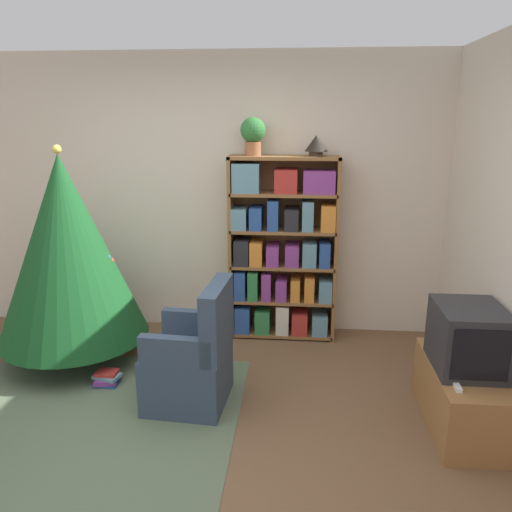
{
  "coord_description": "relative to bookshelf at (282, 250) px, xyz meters",
  "views": [
    {
      "loc": [
        0.82,
        -2.55,
        2.03
      ],
      "look_at": [
        0.52,
        0.93,
        1.05
      ],
      "focal_mm": 35.0,
      "sensor_mm": 36.0,
      "label": 1
    }
  ],
  "objects": [
    {
      "name": "table_lamp",
      "position": [
        0.28,
        0.01,
        0.96
      ],
      "size": [
        0.2,
        0.2,
        0.18
      ],
      "color": "#473828",
      "rests_on": "bookshelf"
    },
    {
      "name": "ground_plane",
      "position": [
        -0.68,
        -1.89,
        -0.84
      ],
      "size": [
        14.0,
        14.0,
        0.0
      ],
      "primitive_type": "plane",
      "color": "brown"
    },
    {
      "name": "game_remote",
      "position": [
        1.13,
        -1.64,
        -0.4
      ],
      "size": [
        0.04,
        0.12,
        0.02
      ],
      "color": "white",
      "rests_on": "tv_stand"
    },
    {
      "name": "area_rug",
      "position": [
        -1.3,
        -1.65,
        -0.84
      ],
      "size": [
        2.11,
        2.13,
        0.01
      ],
      "color": "#56664C",
      "rests_on": "ground_plane"
    },
    {
      "name": "bookshelf",
      "position": [
        0.0,
        0.0,
        0.0
      ],
      "size": [
        0.98,
        0.3,
        1.7
      ],
      "color": "brown",
      "rests_on": "ground_plane"
    },
    {
      "name": "christmas_tree",
      "position": [
        -1.74,
        -0.64,
        0.14
      ],
      "size": [
        1.23,
        1.23,
        1.82
      ],
      "color": "#4C3323",
      "rests_on": "ground_plane"
    },
    {
      "name": "tv_stand",
      "position": [
        1.25,
        -1.37,
        -0.62
      ],
      "size": [
        0.43,
        0.9,
        0.43
      ],
      "color": "#996638",
      "rests_on": "ground_plane"
    },
    {
      "name": "wall_back",
      "position": [
        -0.68,
        0.23,
        0.46
      ],
      "size": [
        8.0,
        0.1,
        2.6
      ],
      "color": "beige",
      "rests_on": "ground_plane"
    },
    {
      "name": "book_pile_near_tree",
      "position": [
        -1.33,
        -1.05,
        -0.79
      ],
      "size": [
        0.23,
        0.19,
        0.11
      ],
      "color": "#284C93",
      "rests_on": "ground_plane"
    },
    {
      "name": "potted_plant",
      "position": [
        -0.27,
        0.01,
        1.05
      ],
      "size": [
        0.22,
        0.22,
        0.33
      ],
      "color": "#935B38",
      "rests_on": "bookshelf"
    },
    {
      "name": "television",
      "position": [
        1.25,
        -1.37,
        -0.19
      ],
      "size": [
        0.42,
        0.5,
        0.42
      ],
      "color": "#28282D",
      "rests_on": "tv_stand"
    },
    {
      "name": "armchair",
      "position": [
        -0.59,
        -1.23,
        -0.52
      ],
      "size": [
        0.61,
        0.6,
        0.92
      ],
      "rotation": [
        0.0,
        0.0,
        -1.64
      ],
      "color": "#334256",
      "rests_on": "ground_plane"
    }
  ]
}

